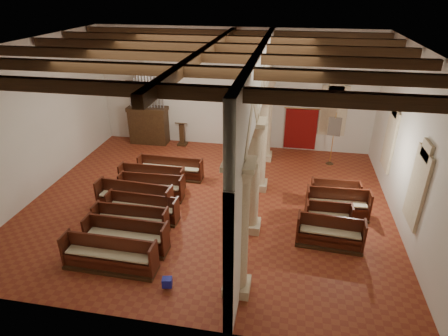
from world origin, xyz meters
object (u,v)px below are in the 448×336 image
at_px(processional_banner, 332,148).
at_px(aisle_pew_0, 329,237).
at_px(lectern, 182,135).
at_px(nave_pew_0, 110,259).
at_px(pipe_organ, 148,118).

relative_size(processional_banner, aisle_pew_0, 1.15).
relative_size(lectern, nave_pew_0, 0.46).
xyz_separation_m(pipe_organ, lectern, (1.83, -0.01, -0.81)).
bearing_deg(lectern, pipe_organ, -179.64).
height_order(lectern, processional_banner, processional_banner).
bearing_deg(processional_banner, lectern, -177.86).
xyz_separation_m(pipe_organ, aisle_pew_0, (9.00, -7.44, -1.01)).
relative_size(pipe_organ, processional_banner, 1.73).
bearing_deg(pipe_organ, lectern, -0.38).
bearing_deg(nave_pew_0, lectern, 93.91).
bearing_deg(processional_banner, aisle_pew_0, -84.77).
xyz_separation_m(lectern, processional_banner, (7.65, -0.98, 0.26)).
relative_size(pipe_organ, nave_pew_0, 1.51).
bearing_deg(aisle_pew_0, pipe_organ, 144.10).
bearing_deg(lectern, processional_banner, -6.59).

